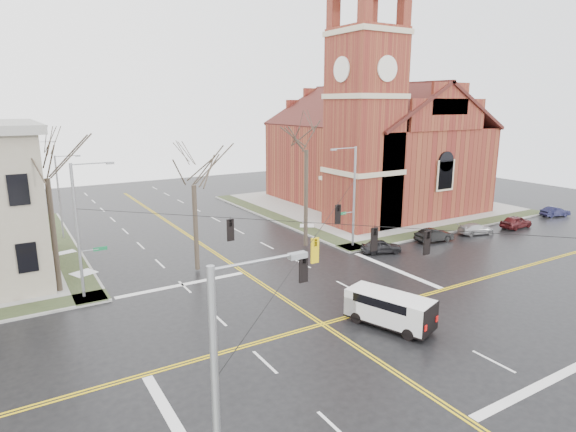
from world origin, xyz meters
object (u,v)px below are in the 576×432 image
church (371,139)px  signal_pole_nw (80,227)px  streetlight_north_b (41,170)px  signal_pole_sw (223,421)px  parked_car_e (555,212)px  tree_nw_near (193,179)px  streetlight_north_a (60,194)px  tree_ne (306,143)px  parked_car_b (434,235)px  tree_nw_far (46,171)px  parked_car_d (516,222)px  parked_car_c (476,229)px  signal_pole_ne (353,194)px  parked_car_a (381,246)px  cargo_van (386,307)px

church → signal_pole_nw: church is taller
streetlight_north_b → signal_pole_sw: bearing=-90.6°
streetlight_north_b → parked_car_e: streetlight_north_b is taller
signal_pole_nw → tree_nw_near: bearing=8.4°
streetlight_north_a → tree_ne: tree_ne is taller
signal_pole_sw → church: bearing=45.2°
parked_car_b → tree_nw_far: 33.27m
parked_car_b → parked_car_d: 11.36m
tree_nw_far → church: bearing=16.7°
church → streetlight_north_a: size_ratio=3.44×
signal_pole_nw → tree_ne: size_ratio=0.69×
parked_car_d → tree_nw_far: size_ratio=0.33×
church → streetlight_north_a: 35.78m
parked_car_e → parked_car_c: bearing=106.1°
church → parked_car_c: 18.03m
signal_pole_ne → signal_pole_nw: 22.64m
streetlight_north_a → parked_car_c: size_ratio=2.12×
streetlight_north_b → tree_nw_far: bearing=-93.5°
parked_car_d → signal_pole_nw: bearing=83.9°
parked_car_c → parked_car_e: (14.43, 0.32, 0.02)m
signal_pole_ne → parked_car_a: 5.26m
signal_pole_ne → tree_nw_far: tree_nw_far is taller
signal_pole_sw → parked_car_a: (23.84, 20.30, -4.36)m
parked_car_b → parked_car_d: parked_car_d is taller
tree_nw_near → tree_ne: size_ratio=0.77×
tree_nw_far → tree_nw_near: 9.88m
parked_car_b → signal_pole_nw: bearing=93.4°
parked_car_a → parked_car_e: 26.80m
signal_pole_ne → parked_car_d: bearing=-10.3°
parked_car_b → tree_nw_far: (-31.98, 4.67, 7.90)m
church → cargo_van: 35.19m
streetlight_north_b → tree_nw_near: 36.21m
church → parked_car_d: bearing=-71.0°
signal_pole_nw → parked_car_b: bearing=-4.9°
signal_pole_ne → signal_pole_sw: size_ratio=1.00×
signal_pole_ne → streetlight_north_b: (-21.97, 36.50, -0.48)m
signal_pole_ne → parked_car_c: 14.57m
streetlight_north_a → streetlight_north_b: same height
streetlight_north_b → parked_car_c: (35.54, -39.44, -3.92)m
church → parked_car_e: church is taller
streetlight_north_a → parked_car_e: (49.97, -19.11, -3.90)m
parked_car_c → tree_nw_far: (-37.64, 4.99, 7.98)m
streetlight_north_b → tree_ne: bearing=-61.7°
streetlight_north_a → tree_nw_far: (-2.10, -14.45, 4.06)m
streetlight_north_b → parked_car_c: streetlight_north_b is taller
tree_ne → parked_car_a: bearing=-46.3°
parked_car_a → streetlight_north_b: bearing=51.8°
parked_car_e → tree_ne: (-31.51, 4.84, 8.87)m
signal_pole_sw → parked_car_c: (36.21, 20.06, -4.40)m
streetlight_north_a → parked_car_b: 35.68m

